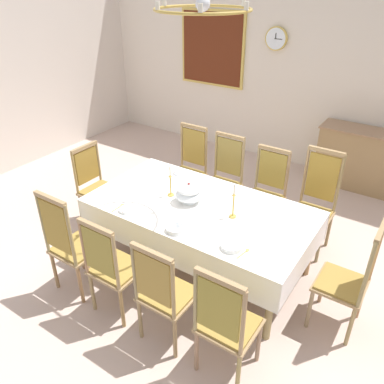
% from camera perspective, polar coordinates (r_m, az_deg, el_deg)
% --- Properties ---
extents(ground, '(7.75, 6.17, 0.04)m').
position_cam_1_polar(ground, '(4.52, 1.49, -10.30)').
color(ground, '#C3A99B').
extents(back_wall, '(7.75, 0.08, 3.31)m').
position_cam_1_polar(back_wall, '(6.45, 17.56, 17.44)').
color(back_wall, silver).
rests_on(back_wall, ground).
extents(dining_table, '(2.29, 1.23, 0.77)m').
position_cam_1_polar(dining_table, '(4.06, 1.21, -2.91)').
color(dining_table, olive).
rests_on(dining_table, ground).
extents(tablecloth, '(2.31, 1.25, 0.33)m').
position_cam_1_polar(tablecloth, '(4.06, 1.21, -2.93)').
color(tablecloth, white).
rests_on(tablecloth, dining_table).
extents(chair_south_a, '(0.44, 0.42, 1.17)m').
position_cam_1_polar(chair_south_a, '(3.99, -17.37, -7.13)').
color(chair_south_a, '#9C7251').
rests_on(chair_south_a, ground).
extents(chair_north_a, '(0.44, 0.42, 1.13)m').
position_cam_1_polar(chair_north_a, '(5.27, -0.49, 3.68)').
color(chair_north_a, '#937F57').
rests_on(chair_north_a, ground).
extents(chair_south_b, '(0.44, 0.42, 1.07)m').
position_cam_1_polar(chair_south_b, '(3.67, -11.63, -10.51)').
color(chair_south_b, olive).
rests_on(chair_south_b, ground).
extents(chair_north_b, '(0.44, 0.42, 1.12)m').
position_cam_1_polar(chair_north_b, '(5.02, 4.65, 2.11)').
color(chair_north_b, '#927953').
rests_on(chair_north_b, ground).
extents(chair_south_c, '(0.44, 0.42, 1.07)m').
position_cam_1_polar(chair_south_c, '(3.36, -4.13, -14.38)').
color(chair_south_c, '#957C50').
rests_on(chair_south_c, ground).
extents(chair_north_c, '(0.44, 0.42, 1.08)m').
position_cam_1_polar(chair_north_c, '(4.80, 10.79, 0.10)').
color(chair_north_c, olive).
rests_on(chair_north_c, ground).
extents(chair_south_d, '(0.44, 0.42, 1.10)m').
position_cam_1_polar(chair_south_d, '(3.13, 4.96, -18.46)').
color(chair_south_d, '#98734C').
rests_on(chair_south_d, ground).
extents(chair_north_d, '(0.44, 0.42, 1.21)m').
position_cam_1_polar(chair_north_d, '(4.63, 17.54, -1.44)').
color(chair_north_d, '#8F8059').
rests_on(chair_north_d, ground).
extents(chair_head_west, '(0.42, 0.44, 1.05)m').
position_cam_1_polar(chair_head_west, '(5.02, -13.82, 1.02)').
color(chair_head_west, '#946D47').
rests_on(chair_head_west, ground).
extents(chair_head_east, '(0.42, 0.44, 1.16)m').
position_cam_1_polar(chair_head_east, '(3.71, 22.29, -11.50)').
color(chair_head_east, '#907A59').
rests_on(chair_head_east, ground).
extents(soup_tureen, '(0.28, 0.28, 0.23)m').
position_cam_1_polar(soup_tureen, '(4.03, -0.48, -0.09)').
color(soup_tureen, white).
rests_on(soup_tureen, tablecloth).
extents(candlestick_west, '(0.07, 0.07, 0.35)m').
position_cam_1_polar(candlestick_west, '(4.14, -3.17, 1.17)').
color(candlestick_west, gold).
rests_on(candlestick_west, tablecloth).
extents(candlestick_east, '(0.07, 0.07, 0.37)m').
position_cam_1_polar(candlestick_east, '(3.78, 6.08, -1.77)').
color(candlestick_east, gold).
rests_on(candlestick_east, tablecloth).
extents(bowl_near_left, '(0.19, 0.19, 0.04)m').
position_cam_1_polar(bowl_near_left, '(3.44, 5.80, -7.87)').
color(bowl_near_left, white).
rests_on(bowl_near_left, tablecloth).
extents(bowl_near_right, '(0.16, 0.16, 0.03)m').
position_cam_1_polar(bowl_near_right, '(3.98, -9.51, -2.52)').
color(bowl_near_right, white).
rests_on(bowl_near_right, tablecloth).
extents(bowl_far_left, '(0.19, 0.19, 0.04)m').
position_cam_1_polar(bowl_far_left, '(3.64, -2.37, -5.33)').
color(bowl_far_left, white).
rests_on(bowl_far_left, tablecloth).
extents(bowl_far_right, '(0.16, 0.16, 0.03)m').
position_cam_1_polar(bowl_far_right, '(4.64, -1.69, 2.90)').
color(bowl_far_right, white).
rests_on(bowl_far_right, tablecloth).
extents(spoon_primary, '(0.05, 0.18, 0.01)m').
position_cam_1_polar(spoon_primary, '(3.43, 7.90, -8.58)').
color(spoon_primary, gold).
rests_on(spoon_primary, tablecloth).
extents(spoon_secondary, '(0.03, 0.18, 0.01)m').
position_cam_1_polar(spoon_secondary, '(4.07, -10.40, -2.02)').
color(spoon_secondary, gold).
rests_on(spoon_secondary, tablecloth).
extents(sideboard, '(1.44, 0.48, 0.90)m').
position_cam_1_polar(sideboard, '(6.29, 24.26, 4.22)').
color(sideboard, '#96784F').
rests_on(sideboard, ground).
extents(mounted_clock, '(0.35, 0.06, 0.35)m').
position_cam_1_polar(mounted_clock, '(6.54, 12.23, 21.10)').
color(mounted_clock, '#D1B251').
extents(framed_painting, '(1.23, 0.05, 1.24)m').
position_cam_1_polar(framed_painting, '(7.10, 2.98, 20.22)').
color(framed_painting, '#D1B251').
extents(chandelier, '(0.81, 0.79, 0.66)m').
position_cam_1_polar(chandelier, '(3.42, 1.59, 25.30)').
color(chandelier, gold).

